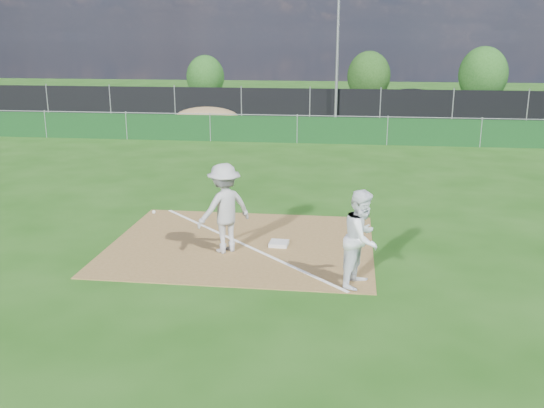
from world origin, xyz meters
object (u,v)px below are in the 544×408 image
Objects in this scene: tree_right at (483,74)px; runner at (362,238)px; tree_left at (205,77)px; car_mid at (308,101)px; play_at_first at (224,208)px; car_left at (243,100)px; car_right at (419,101)px; tree_mid at (369,76)px; light_pole at (337,49)px; first_base at (279,244)px.

runner is at bearing -104.48° from tree_right.
car_mid is at bearing -35.99° from tree_left.
tree_right is at bearing 70.16° from play_at_first.
play_at_first is 0.59× the size of car_left.
tree_mid is (-3.09, 5.74, 1.15)m from car_right.
car_left is 0.77× the size of car_right.
light_pole is at bearing -46.15° from tree_left.
tree_right reaches higher than car_left.
tree_left is (-3.97, 6.19, 1.05)m from car_left.
tree_mid is (3.99, 5.96, 1.22)m from car_mid.
tree_left is at bearing 39.08° from runner.
light_pole is at bearing -134.48° from car_left.
light_pole is 19.13× the size of first_base.
tree_mid is (3.82, 32.78, 0.88)m from play_at_first.
tree_right is (11.97, 5.89, 1.40)m from car_mid.
light_pole reaches higher than first_base.
first_base is at bearing -108.32° from tree_right.
car_right is at bearing -96.81° from car_left.
car_left is 10.34m from tree_mid.
play_at_first is 33.01m from tree_mid.
tree_mid reaches higher than play_at_first.
first_base is at bearing 151.14° from car_right.
car_left is 7.43m from tree_left.
runner is at bearing -91.41° from tree_mid.
runner is 28.97m from car_left.
car_mid is at bearing 27.15° from runner.
runner is 0.47× the size of tree_right.
first_base is at bearing -177.38° from car_left.
tree_left is at bearing -179.82° from tree_mid.
car_left is 0.96× the size of car_mid.
tree_mid is (8.16, 6.23, 1.22)m from car_left.
first_base is at bearing -91.68° from light_pole.
tree_right is at bearing -0.09° from tree_left.
car_left is at bearing 99.29° from play_at_first.
tree_mid is at bearing 85.26° from first_base.
tree_right reaches higher than play_at_first.
first_base is 32.41m from tree_mid.
light_pole is 14.63m from tree_right.
tree_right reaches higher than runner.
car_mid is (-1.95, 4.59, -3.32)m from light_pole.
tree_left reaches higher than play_at_first.
tree_left is (-10.10, 10.51, -2.28)m from light_pole.
runner is at bearing -47.72° from first_base.
light_pole reaches higher than tree_left.
play_at_first is 0.69× the size of tree_left.
car_left is 17.34m from tree_right.
car_left is at bearing 35.45° from runner.
play_at_first is 0.45× the size of car_right.
runner is (1.83, -2.01, 0.88)m from first_base.
play_at_first is at bearing -75.75° from tree_left.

